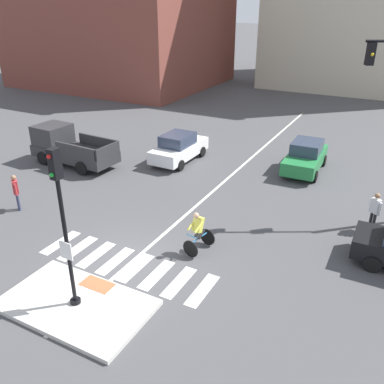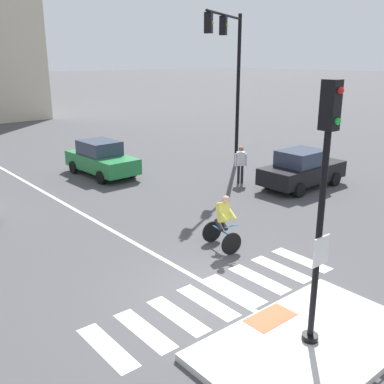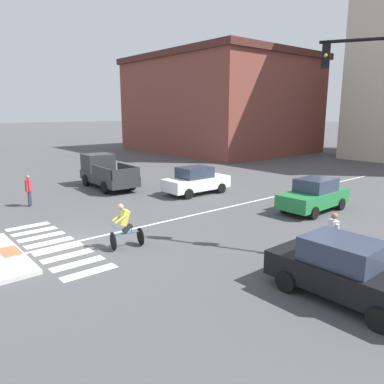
{
  "view_description": "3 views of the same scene",
  "coord_description": "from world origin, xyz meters",
  "px_view_note": "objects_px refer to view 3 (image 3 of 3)",
  "views": [
    {
      "loc": [
        7.84,
        -9.76,
        8.58
      ],
      "look_at": [
        0.31,
        4.4,
        1.05
      ],
      "focal_mm": 38.74,
      "sensor_mm": 36.0,
      "label": 1
    },
    {
      "loc": [
        -6.62,
        -6.94,
        5.49
      ],
      "look_at": [
        1.47,
        2.77,
        1.63
      ],
      "focal_mm": 42.12,
      "sensor_mm": 36.0,
      "label": 2
    },
    {
      "loc": [
        13.51,
        -4.59,
        4.94
      ],
      "look_at": [
        1.48,
        5.42,
        1.54
      ],
      "focal_mm": 35.18,
      "sensor_mm": 36.0,
      "label": 3
    }
  ],
  "objects_px": {
    "car_white_westbound_far": "(196,181)",
    "pickup_truck_charcoal_cross_left": "(105,172)",
    "pedestrian_waiting_far_side": "(333,233)",
    "car_green_eastbound_far": "(314,195)",
    "cyclist": "(125,225)",
    "pedestrian_at_curb_left": "(29,188)",
    "car_black_cross_right": "(345,270)"
  },
  "relations": [
    {
      "from": "pickup_truck_charcoal_cross_left",
      "to": "pedestrian_waiting_far_side",
      "type": "relative_size",
      "value": 3.11
    },
    {
      "from": "pickup_truck_charcoal_cross_left",
      "to": "cyclist",
      "type": "relative_size",
      "value": 3.09
    },
    {
      "from": "pickup_truck_charcoal_cross_left",
      "to": "cyclist",
      "type": "bearing_deg",
      "value": -23.65
    },
    {
      "from": "car_green_eastbound_far",
      "to": "cyclist",
      "type": "relative_size",
      "value": 2.47
    },
    {
      "from": "car_white_westbound_far",
      "to": "pickup_truck_charcoal_cross_left",
      "type": "bearing_deg",
      "value": -148.87
    },
    {
      "from": "car_white_westbound_far",
      "to": "pedestrian_at_curb_left",
      "type": "distance_m",
      "value": 9.28
    },
    {
      "from": "cyclist",
      "to": "pedestrian_waiting_far_side",
      "type": "height_order",
      "value": "cyclist"
    },
    {
      "from": "car_black_cross_right",
      "to": "pedestrian_waiting_far_side",
      "type": "bearing_deg",
      "value": 126.53
    },
    {
      "from": "car_green_eastbound_far",
      "to": "cyclist",
      "type": "xyz_separation_m",
      "value": [
        -1.47,
        -9.86,
        0.06
      ]
    },
    {
      "from": "car_black_cross_right",
      "to": "cyclist",
      "type": "height_order",
      "value": "cyclist"
    },
    {
      "from": "car_green_eastbound_far",
      "to": "pedestrian_at_curb_left",
      "type": "height_order",
      "value": "pedestrian_at_curb_left"
    },
    {
      "from": "pedestrian_at_curb_left",
      "to": "pedestrian_waiting_far_side",
      "type": "xyz_separation_m",
      "value": [
        14.1,
        5.42,
        0.0
      ]
    },
    {
      "from": "pedestrian_waiting_far_side",
      "to": "pickup_truck_charcoal_cross_left",
      "type": "bearing_deg",
      "value": 179.93
    },
    {
      "from": "cyclist",
      "to": "car_black_cross_right",
      "type": "bearing_deg",
      "value": 19.65
    },
    {
      "from": "car_black_cross_right",
      "to": "car_white_westbound_far",
      "type": "relative_size",
      "value": 1.0
    },
    {
      "from": "pickup_truck_charcoal_cross_left",
      "to": "pedestrian_at_curb_left",
      "type": "relative_size",
      "value": 3.11
    },
    {
      "from": "cyclist",
      "to": "pedestrian_at_curb_left",
      "type": "relative_size",
      "value": 1.01
    },
    {
      "from": "car_black_cross_right",
      "to": "pickup_truck_charcoal_cross_left",
      "type": "distance_m",
      "value": 17.9
    },
    {
      "from": "car_green_eastbound_far",
      "to": "pedestrian_waiting_far_side",
      "type": "height_order",
      "value": "pedestrian_waiting_far_side"
    },
    {
      "from": "car_white_westbound_far",
      "to": "car_green_eastbound_far",
      "type": "xyz_separation_m",
      "value": [
        6.79,
        1.94,
        0.0
      ]
    },
    {
      "from": "pedestrian_waiting_far_side",
      "to": "pedestrian_at_curb_left",
      "type": "bearing_deg",
      "value": -158.96
    },
    {
      "from": "car_green_eastbound_far",
      "to": "pedestrian_at_curb_left",
      "type": "distance_m",
      "value": 14.63
    },
    {
      "from": "pickup_truck_charcoal_cross_left",
      "to": "car_white_westbound_far",
      "type": "bearing_deg",
      "value": 31.13
    },
    {
      "from": "pedestrian_at_curb_left",
      "to": "car_white_westbound_far",
      "type": "bearing_deg",
      "value": 69.34
    },
    {
      "from": "car_white_westbound_far",
      "to": "pedestrian_waiting_far_side",
      "type": "height_order",
      "value": "pedestrian_waiting_far_side"
    },
    {
      "from": "pickup_truck_charcoal_cross_left",
      "to": "pedestrian_at_curb_left",
      "type": "xyz_separation_m",
      "value": [
        2.09,
        -5.44,
        0.0
      ]
    },
    {
      "from": "car_white_westbound_far",
      "to": "cyclist",
      "type": "distance_m",
      "value": 9.54
    },
    {
      "from": "car_black_cross_right",
      "to": "cyclist",
      "type": "bearing_deg",
      "value": -160.35
    },
    {
      "from": "car_white_westbound_far",
      "to": "cyclist",
      "type": "height_order",
      "value": "cyclist"
    },
    {
      "from": "car_black_cross_right",
      "to": "pickup_truck_charcoal_cross_left",
      "type": "bearing_deg",
      "value": 173.1
    },
    {
      "from": "pickup_truck_charcoal_cross_left",
      "to": "pedestrian_waiting_far_side",
      "type": "distance_m",
      "value": 16.19
    },
    {
      "from": "pedestrian_at_curb_left",
      "to": "car_green_eastbound_far",
      "type": "bearing_deg",
      "value": 46.56
    }
  ]
}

